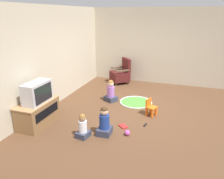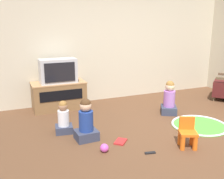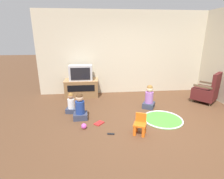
{
  "view_description": "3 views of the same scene",
  "coord_description": "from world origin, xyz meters",
  "px_view_note": "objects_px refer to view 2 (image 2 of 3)",
  "views": [
    {
      "loc": [
        -5.47,
        -1.11,
        2.53
      ],
      "look_at": [
        -1.03,
        0.4,
        0.89
      ],
      "focal_mm": 35.0,
      "sensor_mm": 36.0,
      "label": 1
    },
    {
      "loc": [
        -2.6,
        -3.2,
        1.77
      ],
      "look_at": [
        -0.99,
        0.61,
        0.7
      ],
      "focal_mm": 42.0,
      "sensor_mm": 36.0,
      "label": 2
    },
    {
      "loc": [
        -1.12,
        -3.54,
        2.0
      ],
      "look_at": [
        -0.71,
        0.58,
        0.68
      ],
      "focal_mm": 28.0,
      "sensor_mm": 36.0,
      "label": 3
    }
  ],
  "objects_px": {
    "tv_cabinet": "(59,95)",
    "remote_control": "(150,153)",
    "child_watching_left": "(86,122)",
    "child_watching_center": "(169,100)",
    "television": "(58,71)",
    "book": "(121,142)",
    "child_watching_right": "(64,119)",
    "yellow_kid_chair": "(188,135)",
    "toy_ball": "(104,148)"
  },
  "relations": [
    {
      "from": "tv_cabinet",
      "to": "child_watching_left",
      "type": "bearing_deg",
      "value": -87.69
    },
    {
      "from": "child_watching_right",
      "to": "book",
      "type": "height_order",
      "value": "child_watching_right"
    },
    {
      "from": "remote_control",
      "to": "child_watching_right",
      "type": "bearing_deg",
      "value": -39.94
    },
    {
      "from": "television",
      "to": "book",
      "type": "bearing_deg",
      "value": -75.04
    },
    {
      "from": "child_watching_center",
      "to": "toy_ball",
      "type": "relative_size",
      "value": 5.48
    },
    {
      "from": "television",
      "to": "child_watching_center",
      "type": "distance_m",
      "value": 2.3
    },
    {
      "from": "television",
      "to": "child_watching_center",
      "type": "height_order",
      "value": "television"
    },
    {
      "from": "child_watching_center",
      "to": "television",
      "type": "bearing_deg",
      "value": 90.11
    },
    {
      "from": "yellow_kid_chair",
      "to": "television",
      "type": "bearing_deg",
      "value": 143.3
    },
    {
      "from": "yellow_kid_chair",
      "to": "child_watching_center",
      "type": "relative_size",
      "value": 0.65
    },
    {
      "from": "television",
      "to": "child_watching_right",
      "type": "xyz_separation_m",
      "value": [
        -0.19,
        -1.22,
        -0.58
      ]
    },
    {
      "from": "book",
      "to": "remote_control",
      "type": "height_order",
      "value": "book"
    },
    {
      "from": "tv_cabinet",
      "to": "television",
      "type": "height_order",
      "value": "television"
    },
    {
      "from": "tv_cabinet",
      "to": "remote_control",
      "type": "relative_size",
      "value": 7.0
    },
    {
      "from": "tv_cabinet",
      "to": "television",
      "type": "bearing_deg",
      "value": -90.0
    },
    {
      "from": "child_watching_left",
      "to": "child_watching_right",
      "type": "bearing_deg",
      "value": 121.02
    },
    {
      "from": "yellow_kid_chair",
      "to": "child_watching_left",
      "type": "relative_size",
      "value": 0.66
    },
    {
      "from": "toy_ball",
      "to": "child_watching_left",
      "type": "bearing_deg",
      "value": 102.3
    },
    {
      "from": "child_watching_right",
      "to": "remote_control",
      "type": "distance_m",
      "value": 1.52
    },
    {
      "from": "television",
      "to": "child_watching_center",
      "type": "relative_size",
      "value": 1.1
    },
    {
      "from": "tv_cabinet",
      "to": "book",
      "type": "xyz_separation_m",
      "value": [
        0.51,
        -1.97,
        -0.28
      ]
    },
    {
      "from": "yellow_kid_chair",
      "to": "book",
      "type": "xyz_separation_m",
      "value": [
        -0.84,
        0.51,
        -0.18
      ]
    },
    {
      "from": "child_watching_left",
      "to": "remote_control",
      "type": "distance_m",
      "value": 1.07
    },
    {
      "from": "child_watching_center",
      "to": "book",
      "type": "xyz_separation_m",
      "value": [
        -1.43,
        -0.81,
        -0.28
      ]
    },
    {
      "from": "child_watching_center",
      "to": "toy_ball",
      "type": "bearing_deg",
      "value": 149.34
    },
    {
      "from": "tv_cabinet",
      "to": "television",
      "type": "xyz_separation_m",
      "value": [
        -0.0,
        -0.05,
        0.52
      ]
    },
    {
      "from": "child_watching_right",
      "to": "book",
      "type": "xyz_separation_m",
      "value": [
        0.71,
        -0.7,
        -0.22
      ]
    },
    {
      "from": "yellow_kid_chair",
      "to": "remote_control",
      "type": "relative_size",
      "value": 2.79
    },
    {
      "from": "child_watching_right",
      "to": "remote_control",
      "type": "relative_size",
      "value": 3.5
    },
    {
      "from": "television",
      "to": "remote_control",
      "type": "xyz_separation_m",
      "value": [
        0.74,
        -2.4,
        -0.8
      ]
    },
    {
      "from": "television",
      "to": "toy_ball",
      "type": "relative_size",
      "value": 6.02
    },
    {
      "from": "yellow_kid_chair",
      "to": "toy_ball",
      "type": "xyz_separation_m",
      "value": [
        -1.17,
        0.32,
        -0.13
      ]
    },
    {
      "from": "child_watching_center",
      "to": "tv_cabinet",
      "type": "bearing_deg",
      "value": 89.0
    },
    {
      "from": "child_watching_right",
      "to": "remote_control",
      "type": "xyz_separation_m",
      "value": [
        0.94,
        -1.18,
        -0.23
      ]
    },
    {
      "from": "child_watching_right",
      "to": "toy_ball",
      "type": "distance_m",
      "value": 0.98
    },
    {
      "from": "television",
      "to": "child_watching_right",
      "type": "relative_size",
      "value": 1.34
    },
    {
      "from": "tv_cabinet",
      "to": "remote_control",
      "type": "distance_m",
      "value": 2.58
    },
    {
      "from": "television",
      "to": "yellow_kid_chair",
      "type": "xyz_separation_m",
      "value": [
        1.35,
        -2.43,
        -0.63
      ]
    },
    {
      "from": "television",
      "to": "remote_control",
      "type": "distance_m",
      "value": 2.64
    },
    {
      "from": "child_watching_right",
      "to": "child_watching_center",
      "type": "bearing_deg",
      "value": 11.84
    },
    {
      "from": "television",
      "to": "book",
      "type": "height_order",
      "value": "television"
    },
    {
      "from": "toy_ball",
      "to": "remote_control",
      "type": "height_order",
      "value": "toy_ball"
    },
    {
      "from": "yellow_kid_chair",
      "to": "toy_ball",
      "type": "height_order",
      "value": "yellow_kid_chair"
    },
    {
      "from": "book",
      "to": "remote_control",
      "type": "xyz_separation_m",
      "value": [
        0.23,
        -0.48,
        -0.0
      ]
    },
    {
      "from": "tv_cabinet",
      "to": "child_watching_left",
      "type": "distance_m",
      "value": 1.67
    },
    {
      "from": "child_watching_left",
      "to": "child_watching_center",
      "type": "distance_m",
      "value": 1.94
    },
    {
      "from": "child_watching_left",
      "to": "book",
      "type": "bearing_deg",
      "value": -36.57
    },
    {
      "from": "television",
      "to": "child_watching_left",
      "type": "distance_m",
      "value": 1.7
    },
    {
      "from": "yellow_kid_chair",
      "to": "child_watching_right",
      "type": "height_order",
      "value": "child_watching_right"
    },
    {
      "from": "book",
      "to": "remote_control",
      "type": "relative_size",
      "value": 1.69
    }
  ]
}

